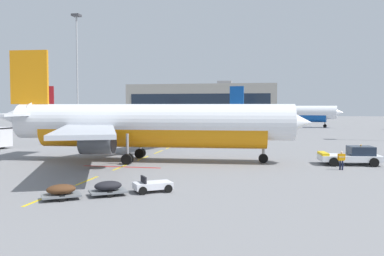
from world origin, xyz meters
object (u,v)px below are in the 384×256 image
at_px(airliner_foreground, 147,125).
at_px(airliner_far_center, 94,116).
at_px(apron_light_mast_near, 77,60).
at_px(baggage_train, 109,188).
at_px(pushback_tug, 352,156).
at_px(ground_power_truck, 65,133).
at_px(airliner_mid_left, 281,113).
at_px(ground_crew_worker, 341,159).

height_order(airliner_foreground, airliner_far_center, airliner_foreground).
xyz_separation_m(airliner_far_center, apron_light_mast_near, (0.47, -9.78, 12.93)).
distance_m(baggage_train, apron_light_mast_near, 71.09).
bearing_deg(pushback_tug, apron_light_mast_near, 140.53).
relative_size(ground_power_truck, baggage_train, 0.92).
xyz_separation_m(airliner_mid_left, ground_crew_worker, (4.00, -80.54, -2.87)).
bearing_deg(airliner_mid_left, baggage_train, -97.84).
height_order(airliner_mid_left, apron_light_mast_near, apron_light_mast_near).
bearing_deg(airliner_foreground, airliner_far_center, 119.81).
relative_size(pushback_tug, airliner_far_center, 0.20).
xyz_separation_m(airliner_far_center, baggage_train, (33.49, -70.68, -3.05)).
relative_size(airliner_foreground, ground_crew_worker, 19.79).
xyz_separation_m(airliner_foreground, pushback_tug, (21.37, 1.45, -3.05)).
bearing_deg(ground_power_truck, apron_light_mast_near, 112.45).
height_order(ground_power_truck, baggage_train, ground_power_truck).
height_order(pushback_tug, apron_light_mast_near, apron_light_mast_near).
relative_size(airliner_mid_left, airliner_far_center, 1.09).
relative_size(airliner_far_center, apron_light_mast_near, 1.17).
distance_m(ground_power_truck, baggage_train, 41.93).
height_order(airliner_mid_left, airliner_far_center, airliner_mid_left).
xyz_separation_m(ground_power_truck, ground_crew_worker, (39.58, -20.84, -0.64)).
distance_m(airliner_foreground, airliner_mid_left, 79.82).
bearing_deg(ground_power_truck, pushback_tug, -22.52).
xyz_separation_m(airliner_mid_left, airliner_far_center, (-46.59, -24.40, -0.31)).
height_order(airliner_foreground, baggage_train, airliner_foreground).
bearing_deg(pushback_tug, airliner_foreground, -176.11).
height_order(pushback_tug, ground_power_truck, ground_power_truck).
height_order(pushback_tug, airliner_far_center, airliner_far_center).
distance_m(airliner_foreground, pushback_tug, 21.64).
bearing_deg(airliner_far_center, ground_power_truck, -72.68).
height_order(airliner_far_center, ground_crew_worker, airliner_far_center).
relative_size(airliner_mid_left, baggage_train, 4.28).
relative_size(baggage_train, ground_crew_worker, 4.52).
height_order(airliner_foreground, pushback_tug, airliner_foreground).
relative_size(airliner_foreground, baggage_train, 4.37).
height_order(airliner_far_center, baggage_train, airliner_far_center).
distance_m(pushback_tug, ground_crew_worker, 4.09).
bearing_deg(airliner_far_center, airliner_foreground, -60.19).
distance_m(airliner_mid_left, apron_light_mast_near, 58.78).
distance_m(airliner_far_center, ground_power_truck, 37.04).
height_order(airliner_mid_left, ground_power_truck, airliner_mid_left).
relative_size(airliner_foreground, airliner_far_center, 1.11).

